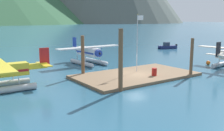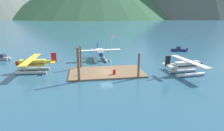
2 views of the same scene
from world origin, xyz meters
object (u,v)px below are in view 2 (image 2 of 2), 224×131
Objects in this scene: fuel_drum at (114,72)px; seaplane_yellow_port_fwd at (33,65)px; flagpole at (112,49)px; mooring_buoy at (174,68)px; seaplane_cream_stbd_aft at (187,67)px; seaplane_white_bow_centre at (99,54)px; boat_navy_open_east at (179,50)px; boat_grey_open_west at (3,58)px.

fuel_drum is 16.20m from seaplane_yellow_port_fwd.
flagpole is 8.01× the size of fuel_drum.
mooring_buoy is at bearing -5.70° from seaplane_yellow_port_fwd.
seaplane_cream_stbd_aft is at bearing -73.27° from mooring_buoy.
seaplane_cream_stbd_aft is at bearing -41.90° from seaplane_white_bow_centre.
boat_navy_open_east is (23.70, 17.26, -4.12)m from flagpole.
flagpole is at bearing 174.40° from mooring_buoy.
seaplane_white_bow_centre is at bearing 138.10° from seaplane_cream_stbd_aft.
flagpole is 14.72m from seaplane_cream_stbd_aft.
seaplane_white_bow_centre is (-1.64, 9.41, -3.04)m from flagpole.
boat_navy_open_east reaches higher than mooring_buoy.
flagpole is 4.89m from fuel_drum.
flagpole is 11.11× the size of mooring_buoy.
boat_navy_open_east reaches higher than fuel_drum.
seaplane_yellow_port_fwd is at bearing -150.55° from seaplane_white_bow_centre.
mooring_buoy is at bearing -20.99° from boat_grey_open_west.
flagpole is 0.68× the size of seaplane_yellow_port_fwd.
seaplane_cream_stbd_aft reaches higher than mooring_buoy.
fuel_drum is 1.39× the size of mooring_buoy.
seaplane_white_bow_centre reaches higher than fuel_drum.
seaplane_white_bow_centre reaches higher than boat_grey_open_west.
boat_navy_open_east is (23.70, 20.25, -0.25)m from fuel_drum.
fuel_drum reaches higher than mooring_buoy.
seaplane_yellow_port_fwd is at bearing 174.30° from mooring_buoy.
mooring_buoy is 3.50m from seaplane_cream_stbd_aft.
boat_navy_open_east is 1.01× the size of boat_grey_open_west.
flagpole is 0.67× the size of seaplane_cream_stbd_aft.
mooring_buoy is at bearing -120.53° from boat_navy_open_east.
flagpole reaches higher than fuel_drum.
seaplane_cream_stbd_aft is at bearing -11.50° from seaplane_yellow_port_fwd.
flagpole is at bearing 162.31° from seaplane_cream_stbd_aft.
fuel_drum is 31.18m from boat_navy_open_east.
seaplane_yellow_port_fwd and seaplane_cream_stbd_aft have the same top height.
fuel_drum is 30.59m from boat_grey_open_west.
mooring_buoy is at bearing -36.47° from seaplane_white_bow_centre.
fuel_drum is at bearing -82.46° from seaplane_white_bow_centre.
seaplane_yellow_port_fwd reaches higher than fuel_drum.
seaplane_yellow_port_fwd is 1.00× the size of seaplane_white_bow_centre.
seaplane_yellow_port_fwd is at bearing 174.21° from flagpole.
flagpole reaches higher than seaplane_white_bow_centre.
seaplane_white_bow_centre is (13.88, 7.84, 0.00)m from seaplane_yellow_port_fwd.
boat_navy_open_east is at bearing 36.06° from flagpole.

